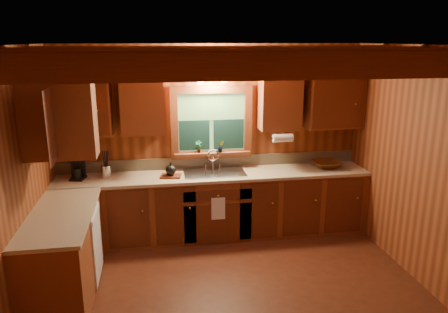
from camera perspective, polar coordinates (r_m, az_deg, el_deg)
name	(u,v)px	position (r m, az deg, el deg)	size (l,w,h in m)	color
room	(237,183)	(4.21, 1.76, -3.49)	(4.20, 4.20, 4.20)	#4E2212
ceiling_beams	(238,58)	(3.99, 1.90, 12.92)	(4.20, 2.54, 0.18)	brown
base_cabinets	(180,217)	(5.66, -5.79, -7.96)	(4.20, 2.22, 0.86)	brown
countertop	(180,184)	(5.50, -5.78, -3.61)	(4.20, 2.24, 0.04)	tan
backsplash	(212,162)	(6.08, -1.65, -0.71)	(4.20, 0.02, 0.16)	tan
dishwasher_panel	(97,244)	(5.15, -16.46, -10.99)	(0.02, 0.60, 0.80)	white
upper_cabinets	(171,107)	(5.40, -7.04, 6.49)	(4.19, 1.77, 0.78)	brown
window	(211,124)	(5.94, -1.67, 4.34)	(1.12, 0.08, 1.00)	brown
window_sill	(212,153)	(5.98, -1.58, 0.41)	(1.06, 0.14, 0.04)	brown
wall_sconce	(212,78)	(5.73, -1.55, 10.37)	(0.45, 0.21, 0.17)	black
paper_towel_roll	(283,138)	(5.84, 7.79, 2.43)	(0.11, 0.11, 0.27)	white
dish_towel	(218,209)	(5.65, -0.77, -6.91)	(0.18, 0.01, 0.30)	white
sink	(214,176)	(5.85, -1.27, -2.63)	(0.82, 0.48, 0.43)	silver
coffee_maker	(78,168)	(5.88, -18.80, -1.44)	(0.17, 0.21, 0.30)	black
utensil_crock	(106,171)	(5.86, -15.36, -1.81)	(0.13, 0.13, 0.36)	silver
cutting_board	(171,176)	(5.72, -7.05, -2.58)	(0.26, 0.19, 0.02)	#522311
teakettle	(171,170)	(5.69, -7.07, -1.81)	(0.13, 0.13, 0.17)	black
wicker_basket	(327,164)	(6.24, 13.44, -1.01)	(0.40, 0.40, 0.10)	#48230C
potted_plant_left	(199,147)	(5.93, -3.39, 1.32)	(0.09, 0.06, 0.17)	#522311
potted_plant_right	(221,146)	(5.94, -0.43, 1.34)	(0.09, 0.07, 0.17)	#522311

